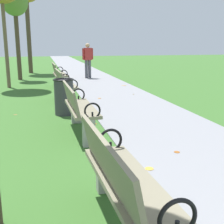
% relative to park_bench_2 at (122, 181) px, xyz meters
% --- Properties ---
extents(paved_walkway, '(2.33, 44.00, 0.02)m').
position_rel_park_bench_2_xyz_m(paved_walkway, '(1.67, 14.90, -0.48)').
color(paved_walkway, gray).
rests_on(paved_walkway, ground).
extents(park_bench_2, '(0.54, 1.62, 0.90)m').
position_rel_park_bench_2_xyz_m(park_bench_2, '(0.00, 0.00, 0.00)').
color(park_bench_2, gray).
rests_on(park_bench_2, ground).
extents(park_bench_3, '(0.51, 1.61, 0.90)m').
position_rel_park_bench_2_xyz_m(park_bench_3, '(-0.00, 2.98, 0.00)').
color(park_bench_3, gray).
rests_on(park_bench_3, ground).
extents(park_bench_4, '(0.55, 1.62, 0.90)m').
position_rel_park_bench_2_xyz_m(park_bench_4, '(0.00, 6.10, 0.00)').
color(park_bench_4, gray).
rests_on(park_bench_4, ground).
extents(park_bench_5, '(0.52, 1.61, 0.90)m').
position_rel_park_bench_2_xyz_m(park_bench_5, '(-0.00, 8.97, 0.00)').
color(park_bench_5, gray).
rests_on(park_bench_5, ground).
extents(tree_4, '(1.14, 1.14, 4.05)m').
position_rel_park_bench_2_xyz_m(tree_4, '(-1.61, 11.82, 2.82)').
color(tree_4, '#4C3D2D').
rests_on(tree_4, ground).
extents(pedestrian_walking, '(0.52, 0.27, 1.62)m').
position_rel_park_bench_2_xyz_m(pedestrian_walking, '(1.51, 11.53, 0.44)').
color(pedestrian_walking, '#4C4C56').
rests_on(pedestrian_walking, paved_walkway).
extents(trash_bin, '(0.48, 0.48, 0.84)m').
position_rel_park_bench_2_xyz_m(trash_bin, '(-0.15, 4.53, -0.06)').
color(trash_bin, '#38383D').
rests_on(trash_bin, ground).
extents(scattered_leaves, '(4.57, 16.57, 0.02)m').
position_rel_park_bench_2_xyz_m(scattered_leaves, '(0.66, 2.85, -0.47)').
color(scattered_leaves, '#AD6B23').
rests_on(scattered_leaves, ground).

